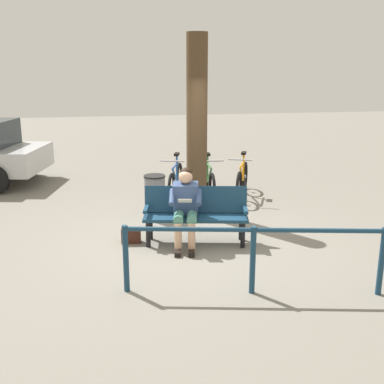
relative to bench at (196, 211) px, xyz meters
The scene contains 10 objects.
ground_plane 0.53m from the bench, 12.94° to the left, with size 40.00×40.00×0.00m, color slate.
bench is the anchor object (origin of this frame).
person_reading 0.27m from the bench, 35.22° to the left, with size 0.54×0.82×1.20m.
handbag 1.08m from the bench, ahead, with size 0.30×0.14×0.24m, color #3F1E14.
tree_trunk 1.91m from the bench, 101.81° to the right, with size 0.38×0.38×3.26m, color #4C3823.
litter_bin 1.37m from the bench, 68.52° to the right, with size 0.39×0.39×0.80m.
bicycle_black 2.80m from the bench, 121.56° to the right, with size 0.75×1.56×0.94m.
bicycle_purple 2.51m from the bench, 107.29° to the right, with size 0.48×1.68×0.94m.
bicycle_red 2.52m from the bench, 91.53° to the right, with size 0.64×1.62×0.94m.
railing_fence 1.86m from the bench, 100.51° to the left, with size 3.06×0.72×0.85m.
Camera 1 is at (1.18, 6.74, 2.66)m, focal length 43.50 mm.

